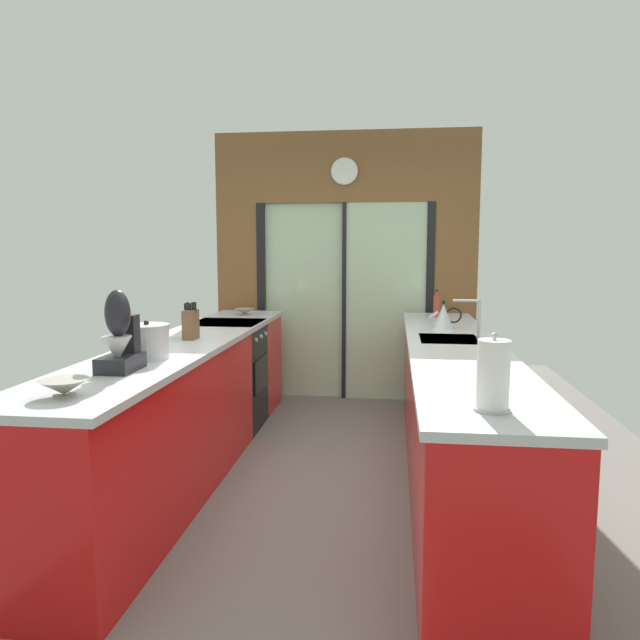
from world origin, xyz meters
TOP-DOWN VIEW (x-y plane):
  - ground_plane at (0.00, 0.60)m, footprint 5.04×7.60m
  - back_wall_unit at (0.00, 2.40)m, footprint 2.64×0.12m
  - left_counter_run at (-0.91, 0.13)m, footprint 0.62×3.80m
  - right_counter_run at (0.91, 0.30)m, footprint 0.62×3.80m
  - sink_faucet at (1.06, 0.55)m, footprint 0.19×0.02m
  - oven_range at (-0.91, 1.25)m, footprint 0.60×0.60m
  - mixing_bowl_near at (-0.89, -1.30)m, footprint 0.21×0.21m
  - mixing_bowl_far at (-0.89, 1.79)m, footprint 0.20×0.20m
  - knife_block at (-0.89, 0.30)m, footprint 0.09×0.14m
  - stand_mixer at (-0.89, -0.76)m, footprint 0.17×0.27m
  - stock_pot at (-0.89, -0.43)m, footprint 0.26×0.26m
  - kettle at (0.89, 1.05)m, footprint 0.25×0.16m
  - soap_bottle at (0.89, 1.84)m, footprint 0.05×0.05m
  - paper_towel_roll at (0.89, -1.30)m, footprint 0.14×0.14m

SIDE VIEW (x-z plane):
  - ground_plane at x=0.00m, z-range -0.02..0.00m
  - oven_range at x=-0.91m, z-range 0.00..0.92m
  - right_counter_run at x=0.91m, z-range 0.00..0.92m
  - left_counter_run at x=-0.91m, z-range 0.01..0.93m
  - mixing_bowl_far at x=-0.89m, z-range 0.92..0.99m
  - mixing_bowl_near at x=-0.89m, z-range 0.92..1.00m
  - kettle at x=0.89m, z-range 0.91..1.13m
  - stock_pot at x=-0.89m, z-range 0.91..1.13m
  - knife_block at x=-0.89m, z-range 0.90..1.16m
  - soap_bottle at x=0.89m, z-range 0.90..1.15m
  - paper_towel_roll at x=0.89m, z-range 0.90..1.21m
  - stand_mixer at x=-0.89m, z-range 0.87..1.29m
  - sink_faucet at x=1.06m, z-range 0.96..1.24m
  - back_wall_unit at x=0.00m, z-range 0.17..2.87m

